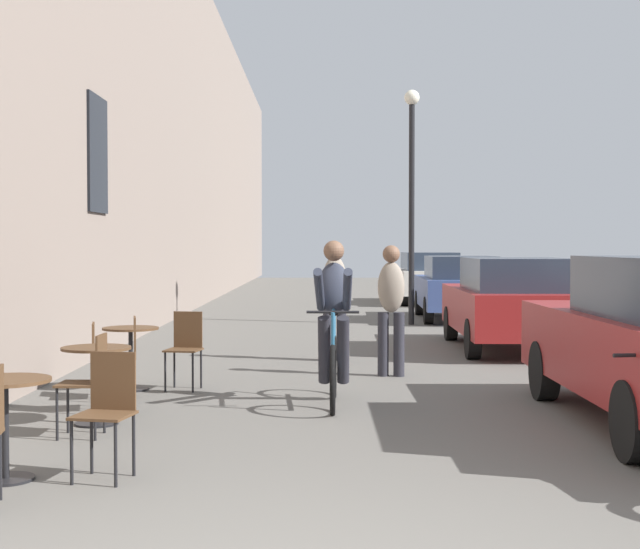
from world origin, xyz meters
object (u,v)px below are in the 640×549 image
cafe_table_near (2,407)px  street_lamp (409,176)px  cafe_chair_mid_toward_wall (87,377)px  cafe_table_mid (93,368)px  parked_car_second (508,302)px  pedestrian_near (388,303)px  cyclist_on_bicycle (331,326)px  cafe_table_far (128,345)px  parked_car_fourth (425,277)px  cafe_chair_mid_toward_street (101,360)px  cafe_chair_far_toward_wall (122,352)px  pedestrian_mid (332,294)px  cafe_chair_near_toward_street (104,406)px  cafe_chair_far_toward_street (182,344)px  parked_car_third (455,287)px

cafe_table_near → street_lamp: street_lamp is taller
cafe_chair_mid_toward_wall → cafe_table_mid: bearing=97.8°
parked_car_second → pedestrian_near: bearing=-125.5°
cyclist_on_bicycle → cafe_table_far: bearing=159.4°
parked_car_fourth → cafe_table_near: bearing=-104.7°
cafe_table_near → parked_car_second: bearing=57.5°
cafe_chair_mid_toward_street → pedestrian_near: size_ratio=0.54×
cafe_table_near → cafe_chair_far_toward_wall: 3.45m
cafe_chair_far_toward_wall → parked_car_fourth: size_ratio=0.22×
cafe_table_near → parked_car_second: (5.25, 8.23, 0.24)m
cafe_table_far → pedestrian_mid: bearing=48.8°
cafe_chair_near_toward_street → cafe_chair_mid_toward_wall: size_ratio=1.00×
cafe_chair_mid_toward_wall → parked_car_fourth: bearing=74.8°
cafe_table_far → cafe_chair_far_toward_street: bearing=7.0°
cafe_chair_near_toward_street → cafe_chair_far_toward_wall: bearing=99.8°
cafe_chair_far_toward_wall → cyclist_on_bicycle: cyclist_on_bicycle is taller
parked_car_fourth → pedestrian_near: bearing=-98.3°
cafe_table_near → pedestrian_mid: bearing=70.4°
cafe_chair_near_toward_street → pedestrian_mid: bearing=75.7°
parked_car_third → parked_car_fourth: 5.98m
cafe_table_near → pedestrian_mid: (2.43, 6.83, 0.45)m
cafe_chair_near_toward_street → parked_car_second: parked_car_second is taller
street_lamp → parked_car_second: bearing=-76.7°
cafe_table_mid → cafe_chair_far_toward_street: cafe_chair_far_toward_street is taller
cafe_chair_near_toward_street → cafe_table_mid: size_ratio=1.24×
cafe_table_mid → cafe_chair_far_toward_street: size_ratio=0.81×
pedestrian_near → parked_car_third: 9.25m
cafe_table_mid → cafe_chair_mid_toward_street: size_ratio=0.81×
cafe_chair_near_toward_street → parked_car_third: bearing=72.0°
cafe_table_far → cafe_chair_mid_toward_wall: bearing=-86.1°
cafe_table_far → street_lamp: size_ratio=0.15×
cafe_chair_mid_toward_wall → cafe_table_far: bearing=93.9°
parked_car_third → street_lamp: bearing=-132.6°
cafe_table_near → cafe_chair_mid_toward_wall: size_ratio=0.81×
cafe_table_far → parked_car_third: bearing=62.6°
cafe_chair_far_toward_street → parked_car_second: 6.12m
cafe_table_far → parked_car_fourth: (5.26, 16.10, 0.24)m
cafe_table_near → cafe_chair_far_toward_wall: (0.12, 3.45, -0.00)m
cafe_table_mid → street_lamp: street_lamp is taller
parked_car_second → parked_car_third: parked_car_second is taller
cyclist_on_bicycle → parked_car_fourth: (2.95, 16.97, -0.05)m
cafe_chair_mid_toward_street → cafe_table_far: (-0.03, 1.42, 0.00)m
cafe_chair_far_toward_street → parked_car_third: 11.07m
parked_car_second → parked_car_third: (0.05, 6.01, -0.02)m
pedestrian_mid → parked_car_fourth: size_ratio=0.42×
cafe_chair_mid_toward_wall → pedestrian_near: size_ratio=0.54×
cafe_chair_mid_toward_wall → cafe_table_near: bearing=-98.5°
cafe_chair_near_toward_street → cafe_chair_far_toward_street: (-0.04, 4.11, 0.00)m
cafe_table_mid → parked_car_fourth: (5.16, 18.16, 0.24)m
cafe_chair_near_toward_street → parked_car_fourth: size_ratio=0.22×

